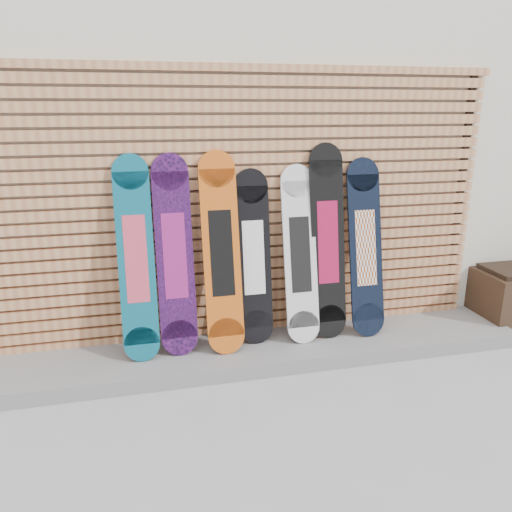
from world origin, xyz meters
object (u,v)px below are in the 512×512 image
Objects in this scene: snowboard_4 at (300,255)px; snowboard_5 at (328,242)px; snowboard_2 at (221,253)px; snowboard_3 at (254,258)px; snowboard_6 at (365,248)px; snowboard_0 at (136,259)px; snowboard_1 at (175,256)px.

snowboard_5 is (0.24, 0.02, 0.08)m from snowboard_4.
snowboard_2 reaches higher than snowboard_4.
snowboard_3 is 0.95m from snowboard_6.
snowboard_0 reaches higher than snowboard_4.
snowboard_3 is at bearing 177.21° from snowboard_6.
snowboard_3 is (0.63, 0.03, -0.07)m from snowboard_1.
snowboard_2 is at bearing -5.10° from snowboard_1.
snowboard_2 is 1.06× the size of snowboard_6.
snowboard_6 is (1.22, 0.02, -0.04)m from snowboard_2.
snowboard_5 is at bearing -1.97° from snowboard_3.
snowboard_4 is at bearing -0.75° from snowboard_1.
snowboard_1 is at bearing 3.10° from snowboard_0.
snowboard_2 is 1.10× the size of snowboard_3.
snowboard_0 is 1.00× the size of snowboard_1.
snowboard_1 is at bearing 179.42° from snowboard_6.
snowboard_5 is at bearing 2.62° from snowboard_2.
snowboard_5 reaches higher than snowboard_0.
snowboard_5 reaches higher than snowboard_6.
snowboard_5 reaches higher than snowboard_4.
snowboard_4 is at bearing -6.57° from snowboard_3.
snowboard_6 is at bearing -0.29° from snowboard_4.
snowboard_5 is (0.62, -0.02, 0.09)m from snowboard_3.
snowboard_3 is 0.63m from snowboard_5.
snowboard_5 is (1.54, 0.02, 0.03)m from snowboard_0.
snowboard_4 reaches higher than snowboard_3.
snowboard_5 reaches higher than snowboard_2.
snowboard_2 is 0.29m from snowboard_3.
snowboard_5 is (1.25, 0.01, 0.03)m from snowboard_1.
snowboard_5 is 0.34m from snowboard_6.
snowboard_2 is 0.65m from snowboard_4.
snowboard_1 is 0.63m from snowboard_3.
snowboard_5 is 1.08× the size of snowboard_6.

